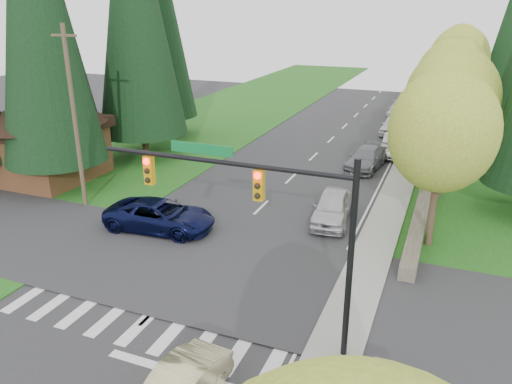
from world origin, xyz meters
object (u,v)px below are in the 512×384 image
Objects in this scene: parked_car_a at (332,207)px; parked_car_e at (399,110)px; parked_car_c at (394,145)px; parked_car_b at (366,158)px; suv_navy at (160,216)px; parked_car_d at (394,125)px.

parked_car_a is 28.55m from parked_car_e.
parked_car_b is at bearing -109.24° from parked_car_c.
parked_car_a is 0.94× the size of parked_car_b.
parked_car_a is (7.90, 4.33, 0.02)m from suv_navy.
parked_car_b is 1.08× the size of parked_car_d.
parked_car_c is 14.55m from parked_car_e.
parked_car_b is 1.07× the size of parked_car_c.
parked_car_a is at bearing -90.55° from parked_car_e.
parked_car_d is (0.46, 21.01, -0.01)m from parked_car_a.
parked_car_a reaches higher than parked_car_d.
parked_car_c is at bearing 77.80° from parked_car_b.
parked_car_c is at bearing -31.15° from suv_navy.
parked_car_d reaches higher than parked_car_b.
suv_navy reaches higher than parked_car_b.
suv_navy is 1.20× the size of parked_car_a.
parked_car_b reaches higher than parked_car_e.
parked_car_a is 9.96m from parked_car_b.
parked_car_d is (0.44, 11.05, 0.06)m from parked_car_b.
parked_car_c reaches higher than parked_car_e.
suv_navy reaches higher than parked_car_c.
parked_car_a is 1.00× the size of parked_car_c.
suv_navy is 33.81m from parked_car_e.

